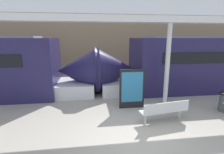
{
  "coord_description": "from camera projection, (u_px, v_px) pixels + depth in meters",
  "views": [
    {
      "loc": [
        -1.4,
        -4.75,
        3.13
      ],
      "look_at": [
        -0.37,
        2.79,
        1.4
      ],
      "focal_mm": 28.0,
      "sensor_mm": 36.0,
      "label": 1
    }
  ],
  "objects": [
    {
      "name": "poster_board",
      "position": [
        132.0,
        89.0,
        7.75
      ],
      "size": [
        1.13,
        0.07,
        1.79
      ],
      "color": "black",
      "rests_on": "ground_plane"
    },
    {
      "name": "support_column_near",
      "position": [
        167.0,
        65.0,
        8.08
      ],
      "size": [
        0.21,
        0.21,
        3.75
      ],
      "primitive_type": "cylinder",
      "color": "silver",
      "rests_on": "ground_plane"
    },
    {
      "name": "bench_near",
      "position": [
        165.0,
        110.0,
        6.48
      ],
      "size": [
        1.9,
        0.72,
        0.83
      ],
      "rotation": [
        0.0,
        0.0,
        0.15
      ],
      "color": "silver",
      "rests_on": "ground_plane"
    },
    {
      "name": "ground_plane",
      "position": [
        136.0,
        140.0,
        5.46
      ],
      "size": [
        60.0,
        60.0,
        0.0
      ],
      "primitive_type": "plane",
      "color": "#A8A093"
    },
    {
      "name": "station_wall",
      "position": [
        105.0,
        45.0,
        14.66
      ],
      "size": [
        56.0,
        0.2,
        5.0
      ],
      "primitive_type": "cube",
      "color": "#9E8460",
      "rests_on": "ground_plane"
    },
    {
      "name": "canopy_beam",
      "position": [
        171.0,
        20.0,
        7.63
      ],
      "size": [
        28.0,
        0.6,
        0.28
      ],
      "primitive_type": "cube",
      "color": "silver",
      "rests_on": "support_column_near"
    }
  ]
}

